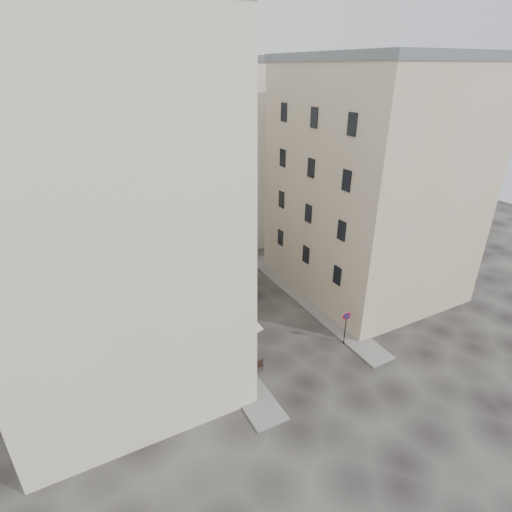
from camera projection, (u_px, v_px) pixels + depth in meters
ground at (279, 334)px, 29.16m from camera, size 90.00×90.00×0.00m
sidewalk_left at (202, 322)px, 30.43m from camera, size 2.00×22.00×0.12m
sidewalk_right at (307, 299)px, 33.42m from camera, size 2.00×18.00×0.12m
building_left at (98, 210)px, 22.69m from camera, size 12.20×16.20×20.60m
building_right at (371, 181)px, 32.36m from camera, size 12.20×14.20×18.60m
building_back at (176, 159)px, 39.90m from camera, size 18.20×10.20×18.60m
cafe_storefront at (218, 322)px, 27.33m from camera, size 1.74×7.30×3.50m
stone_steps at (214, 262)px, 39.02m from camera, size 9.00×3.15×0.80m
bollard_near at (246, 350)px, 26.76m from camera, size 0.12×0.12×0.98m
bollard_mid at (225, 323)px, 29.56m from camera, size 0.12×0.12×0.98m
bollard_far at (207, 301)px, 32.35m from camera, size 0.12×0.12×0.98m
no_parking_sign at (346, 322)px, 27.39m from camera, size 0.58×0.18×2.61m
bistro_table_a at (252, 367)px, 25.32m from camera, size 1.32×0.62×0.93m
bistro_table_b at (246, 336)px, 28.19m from camera, size 1.29×0.61×0.91m
bistro_table_c at (231, 338)px, 27.99m from camera, size 1.26×0.59×0.89m
bistro_table_d at (226, 314)px, 30.64m from camera, size 1.43×0.67×1.01m
bistro_table_e at (210, 311)px, 31.14m from camera, size 1.13×0.53×0.79m
pedestrian at (252, 324)px, 28.93m from camera, size 0.62×0.43×1.63m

